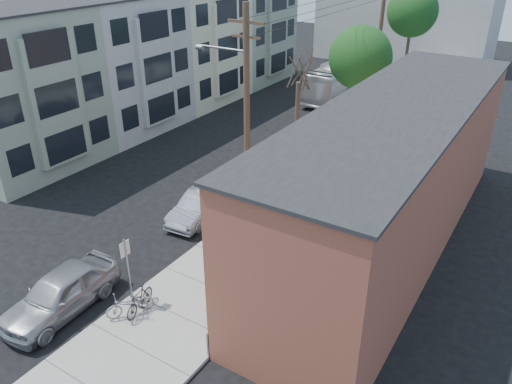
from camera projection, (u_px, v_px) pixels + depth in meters
The scene contains 26 objects.
ground at pixel (163, 235), 23.44m from camera, with size 120.00×120.00×0.00m, color black.
sidewalk at pixel (341, 171), 29.66m from camera, with size 4.50×58.00×0.15m, color #AAA89E.
cafe_building at pixel (392, 177), 21.42m from camera, with size 6.60×20.20×6.61m.
apartment_row at pixel (163, 55), 37.48m from camera, with size 6.30×32.00×9.00m.
end_cap_building at pixel (408, 3), 53.16m from camera, with size 18.00×8.00×12.00m, color #B7B7B1.
sign_post at pixel (127, 265), 18.24m from camera, with size 0.07×0.45×2.80m.
parking_meter_near at pixel (203, 228), 22.15m from camera, with size 0.14×0.14×1.24m.
parking_meter_far at pixel (293, 163), 28.41m from camera, with size 0.14×0.14×1.24m.
utility_pole_near at pixel (246, 113), 22.51m from camera, with size 3.57×0.28×10.00m.
utility_pole_far at pixel (378, 49), 35.37m from camera, with size 1.80×0.28×10.00m.
tree_bare at pixel (296, 135), 26.63m from camera, with size 0.24×0.24×5.75m.
tree_leafy_mid at pixel (360, 58), 31.81m from camera, with size 4.04×4.04×7.44m.
tree_leafy_far at pixel (412, 12), 38.95m from camera, with size 3.92×3.92×8.99m.
patio_chair_a at pixel (236, 306), 18.10m from camera, with size 0.50×0.50×0.88m, color #113E17, non-canonical shape.
patio_chair_b at pixel (252, 289), 18.99m from camera, with size 0.50×0.50×0.88m, color #113E17, non-canonical shape.
patron_grey at pixel (259, 248), 20.60m from camera, with size 0.66×0.43×1.80m, color slate.
patron_green at pixel (249, 258), 20.03m from camera, with size 0.84×0.66×1.73m, color #29683D.
cyclist at pixel (239, 230), 21.81m from camera, with size 1.23×0.71×1.90m, color maroon.
cyclist_bike at pixel (239, 240), 22.04m from camera, with size 0.58×1.66×0.87m, color black.
parked_bike_a at pixel (139, 300), 18.33m from camera, with size 0.48×1.69×1.01m, color black.
parked_bike_b at pixel (130, 304), 18.17m from camera, with size 0.62×1.77×0.93m, color gray.
car_0 at pixel (60, 293), 18.43m from camera, with size 1.92×4.78×1.63m, color #A3A5AB.
car_1 at pixel (200, 205), 24.58m from camera, with size 1.49×4.26×1.40m, color #A8AAB0.
car_2 at pixel (262, 169), 28.54m from camera, with size 1.81×4.46×1.29m, color black.
car_3 at pixel (313, 133), 33.39m from camera, with size 2.40×5.20×1.45m, color #9DA0A4.
bus at pixel (344, 78), 42.84m from camera, with size 2.58×11.04×3.08m, color silver.
Camera 1 is at (14.30, -14.46, 12.63)m, focal length 35.00 mm.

